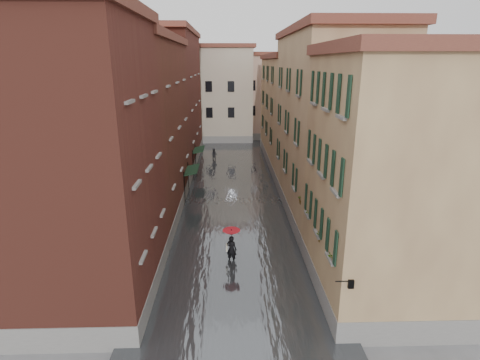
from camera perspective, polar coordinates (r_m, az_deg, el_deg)
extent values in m
plane|color=#5B5C5E|center=(21.57, -0.67, -13.65)|extent=(120.00, 120.00, 0.00)
cube|color=#45494D|center=(33.34, -1.07, -1.84)|extent=(10.00, 60.00, 0.20)
cube|color=brown|center=(18.36, -23.03, 1.38)|extent=(6.00, 8.00, 13.00)
cube|color=#5B241C|center=(28.68, -15.29, 7.06)|extent=(6.00, 14.00, 12.50)
cube|color=brown|center=(43.17, -10.83, 11.72)|extent=(6.00, 16.00, 14.00)
cube|color=#8B6648|center=(18.79, 21.26, -0.46)|extent=(6.00, 8.00, 11.50)
cube|color=tan|center=(28.78, 13.16, 7.76)|extent=(6.00, 14.00, 13.00)
cube|color=#8B6648|center=(43.40, 8.15, 10.22)|extent=(6.00, 16.00, 11.50)
cube|color=#B6AC91|center=(56.70, -4.51, 12.79)|extent=(12.00, 9.00, 13.00)
cube|color=tan|center=(59.01, 4.57, 12.49)|extent=(10.00, 9.00, 12.00)
cube|color=black|center=(31.58, -7.34, 1.57)|extent=(1.09, 3.01, 0.31)
cylinder|color=black|center=(30.55, -8.46, -1.30)|extent=(0.06, 0.06, 2.80)
cylinder|color=black|center=(33.39, -7.88, 0.37)|extent=(0.06, 0.06, 2.80)
cube|color=black|center=(38.88, -6.30, 4.64)|extent=(1.09, 2.83, 0.31)
cylinder|color=black|center=(37.83, -7.16, 2.45)|extent=(0.06, 0.06, 2.80)
cylinder|color=black|center=(40.56, -6.80, 3.50)|extent=(0.06, 0.06, 2.80)
cylinder|color=black|center=(15.46, 15.43, -14.65)|extent=(0.60, 0.05, 0.05)
cube|color=black|center=(15.60, 16.49, -14.87)|extent=(0.22, 0.22, 0.35)
cube|color=beige|center=(15.60, 16.49, -14.87)|extent=(0.14, 0.14, 0.24)
cube|color=brown|center=(16.76, 14.12, -11.64)|extent=(0.22, 0.85, 0.18)
imported|color=#265926|center=(16.56, 14.22, -10.37)|extent=(0.59, 0.51, 0.66)
cube|color=brown|center=(18.58, 12.38, -8.47)|extent=(0.22, 0.85, 0.18)
imported|color=#265926|center=(18.40, 12.47, -7.30)|extent=(0.59, 0.51, 0.66)
cube|color=brown|center=(20.93, 10.68, -5.31)|extent=(0.22, 0.85, 0.18)
imported|color=#265926|center=(20.77, 10.75, -4.24)|extent=(0.59, 0.51, 0.66)
cube|color=brown|center=(23.05, 9.49, -3.07)|extent=(0.22, 0.85, 0.18)
imported|color=#265926|center=(22.90, 9.55, -2.09)|extent=(0.59, 0.51, 0.66)
imported|color=black|center=(21.94, -1.30, -10.52)|extent=(0.73, 0.61, 1.70)
cube|color=beige|center=(21.94, -2.04, -10.23)|extent=(0.08, 0.30, 0.38)
cylinder|color=black|center=(21.71, -1.31, -9.35)|extent=(0.02, 0.02, 1.00)
cone|color=#A90B15|center=(21.46, -1.32, -8.00)|extent=(1.04, 1.04, 0.28)
imported|color=black|center=(44.11, -3.96, 3.84)|extent=(0.86, 0.77, 1.48)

